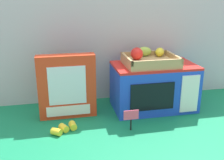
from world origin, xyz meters
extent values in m
plane|color=#147A4C|center=(0.00, 0.00, 0.00)|extent=(1.70, 1.70, 0.00)
cube|color=#B7BABF|center=(0.00, 0.22, 0.37)|extent=(1.61, 0.03, 0.73)
cube|color=blue|center=(0.18, 0.02, 0.12)|extent=(0.43, 0.25, 0.23)
cube|color=red|center=(0.18, 0.02, 0.24)|extent=(0.43, 0.25, 0.01)
cube|color=black|center=(0.13, -0.11, 0.12)|extent=(0.22, 0.01, 0.14)
cube|color=white|center=(0.33, -0.11, 0.12)|extent=(0.10, 0.01, 0.20)
cube|color=tan|center=(0.15, 0.01, 0.26)|extent=(0.27, 0.21, 0.03)
cube|color=tan|center=(0.15, -0.09, 0.29)|extent=(0.27, 0.01, 0.02)
cube|color=tan|center=(0.15, 0.11, 0.29)|extent=(0.27, 0.01, 0.02)
cube|color=tan|center=(0.03, 0.01, 0.29)|extent=(0.01, 0.21, 0.02)
cube|color=tan|center=(0.28, 0.01, 0.29)|extent=(0.01, 0.21, 0.02)
ellipsoid|color=#9EC647|center=(0.15, 0.09, 0.30)|extent=(0.08, 0.05, 0.05)
ellipsoid|color=yellow|center=(0.23, 0.07, 0.30)|extent=(0.08, 0.09, 0.05)
sphere|color=red|center=(0.08, 0.02, 0.31)|extent=(0.06, 0.06, 0.06)
cube|color=red|center=(-0.28, 0.01, 0.16)|extent=(0.28, 0.07, 0.32)
cube|color=silver|center=(-0.28, -0.03, 0.18)|extent=(0.18, 0.00, 0.19)
cube|color=white|center=(-0.28, -0.03, 0.04)|extent=(0.22, 0.00, 0.05)
cylinder|color=black|center=(-0.01, -0.20, 0.03)|extent=(0.01, 0.01, 0.06)
cube|color=#F44C6B|center=(-0.01, -0.21, 0.08)|extent=(0.07, 0.00, 0.05)
cylinder|color=yellow|center=(-0.27, -0.14, 0.02)|extent=(0.04, 0.05, 0.03)
cylinder|color=yellow|center=(-0.31, -0.15, 0.02)|extent=(0.05, 0.05, 0.03)
cylinder|color=yellow|center=(-0.34, -0.18, 0.02)|extent=(0.06, 0.05, 0.03)
camera|label=1|loc=(-0.32, -1.27, 0.61)|focal=43.02mm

